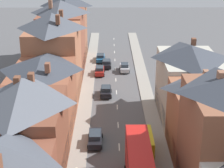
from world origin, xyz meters
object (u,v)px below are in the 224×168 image
at_px(car_parked_left_a, 106,91).
at_px(car_parked_left_b, 106,63).
at_px(delivery_van, 144,142).
at_px(car_parked_right_a, 125,67).
at_px(car_mid_black, 100,70).
at_px(car_mid_white, 101,58).
at_px(car_near_blue, 95,138).

bearing_deg(car_parked_left_a, car_parked_left_b, 90.00).
bearing_deg(car_parked_left_a, delivery_van, -74.45).
relative_size(car_parked_left_a, car_parked_right_a, 1.03).
bearing_deg(car_parked_left_a, car_mid_black, 97.16).
bearing_deg(car_mid_white, car_parked_left_b, -72.04).
bearing_deg(delivery_van, car_mid_black, 102.50).
height_order(car_mid_black, car_mid_white, car_mid_black).
xyz_separation_m(car_near_blue, car_mid_white, (0.00, 34.38, -0.05)).
height_order(car_near_blue, car_parked_right_a, car_near_blue).
xyz_separation_m(car_mid_black, car_mid_white, (0.00, 8.37, -0.03)).
xyz_separation_m(car_parked_left_a, delivery_van, (4.90, -17.60, 0.49)).
bearing_deg(car_parked_right_a, car_mid_black, -160.12).
xyz_separation_m(car_near_blue, delivery_van, (6.20, -1.95, 0.48)).
distance_m(car_mid_black, car_mid_white, 8.37).
bearing_deg(car_near_blue, car_parked_right_a, 80.00).
bearing_deg(car_near_blue, car_parked_left_b, 87.55).
height_order(car_near_blue, car_mid_white, car_near_blue).
bearing_deg(car_mid_white, delivery_van, -80.32).
relative_size(car_mid_black, delivery_van, 0.79).
distance_m(car_parked_left_a, delivery_van, 18.28).
distance_m(car_mid_black, car_parked_left_b, 4.55).
height_order(car_near_blue, car_mid_black, car_near_blue).
bearing_deg(car_parked_left_b, car_near_blue, -92.45).
bearing_deg(car_parked_right_a, car_parked_left_a, -106.53).
distance_m(car_parked_right_a, delivery_van, 29.76).
distance_m(car_near_blue, car_parked_left_a, 15.70).
bearing_deg(car_mid_black, car_mid_white, 90.00).
relative_size(car_near_blue, car_parked_right_a, 1.12).
bearing_deg(car_parked_left_b, car_parked_right_a, -35.72).
bearing_deg(car_mid_black, car_parked_left_b, 73.40).
bearing_deg(car_mid_black, car_near_blue, -90.00).
height_order(car_mid_black, delivery_van, delivery_van).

